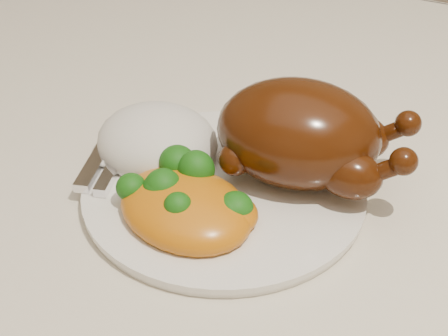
% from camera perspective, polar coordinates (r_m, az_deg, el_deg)
% --- Properties ---
extents(dining_table, '(1.60, 0.90, 0.76)m').
position_cam_1_polar(dining_table, '(0.69, 15.04, -9.20)').
color(dining_table, brown).
rests_on(dining_table, floor).
extents(tablecloth, '(1.73, 1.03, 0.18)m').
position_cam_1_polar(tablecloth, '(0.64, 16.06, -4.55)').
color(tablecloth, beige).
rests_on(tablecloth, dining_table).
extents(dinner_plate, '(0.31, 0.31, 0.01)m').
position_cam_1_polar(dinner_plate, '(0.59, 0.00, -2.00)').
color(dinner_plate, white).
rests_on(dinner_plate, tablecloth).
extents(roast_chicken, '(0.20, 0.14, 0.10)m').
position_cam_1_polar(roast_chicken, '(0.58, 7.21, 3.11)').
color(roast_chicken, '#401A06').
rests_on(roast_chicken, dinner_plate).
extents(rice_mound, '(0.14, 0.13, 0.07)m').
position_cam_1_polar(rice_mound, '(0.63, -6.11, 2.39)').
color(rice_mound, silver).
rests_on(rice_mound, dinner_plate).
extents(mac_and_cheese, '(0.15, 0.13, 0.06)m').
position_cam_1_polar(mac_and_cheese, '(0.55, -3.23, -3.17)').
color(mac_and_cheese, orange).
rests_on(mac_and_cheese, dinner_plate).
extents(cutlery, '(0.06, 0.17, 0.01)m').
position_cam_1_polar(cutlery, '(0.63, -9.78, 1.10)').
color(cutlery, silver).
rests_on(cutlery, dinner_plate).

